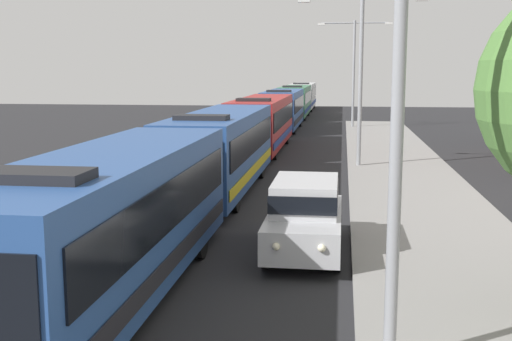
% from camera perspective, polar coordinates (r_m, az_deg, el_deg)
% --- Properties ---
extents(bus_lead, '(2.58, 11.04, 3.21)m').
position_cam_1_polar(bus_lead, '(13.37, -12.67, -4.22)').
color(bus_lead, '#284C8C').
rests_on(bus_lead, ground_plane).
extents(bus_second_in_line, '(2.58, 11.64, 3.21)m').
position_cam_1_polar(bus_second_in_line, '(24.71, -3.08, 2.01)').
color(bus_second_in_line, '#284C8C').
rests_on(bus_second_in_line, ground_plane).
extents(bus_middle, '(2.58, 12.35, 3.21)m').
position_cam_1_polar(bus_middle, '(37.14, 0.57, 4.38)').
color(bus_middle, maroon).
rests_on(bus_middle, ground_plane).
extents(bus_fourth_in_line, '(2.58, 11.02, 3.21)m').
position_cam_1_polar(bus_fourth_in_line, '(49.96, 2.42, 5.56)').
color(bus_fourth_in_line, '#284C8C').
rests_on(bus_fourth_in_line, ground_plane).
extents(bus_rear, '(2.58, 11.64, 3.21)m').
position_cam_1_polar(bus_rear, '(62.45, 3.50, 6.25)').
color(bus_rear, '#33724C').
rests_on(bus_rear, ground_plane).
extents(bus_tail_end, '(2.58, 11.34, 3.21)m').
position_cam_1_polar(bus_tail_end, '(74.81, 4.20, 6.70)').
color(bus_tail_end, silver).
rests_on(bus_tail_end, ground_plane).
extents(white_suv, '(1.86, 4.67, 1.90)m').
position_cam_1_polar(white_suv, '(16.51, 4.40, -3.84)').
color(white_suv, '#B7B7BC').
rests_on(white_suv, ground_plane).
extents(streetlamp_near, '(6.15, 0.28, 8.77)m').
position_cam_1_polar(streetlamp_near, '(9.65, 12.79, 13.53)').
color(streetlamp_near, gray).
rests_on(streetlamp_near, sidewalk).
extents(streetlamp_mid, '(5.93, 0.28, 7.99)m').
position_cam_1_polar(streetlamp_mid, '(30.71, 9.33, 9.59)').
color(streetlamp_mid, gray).
rests_on(streetlamp_mid, sidewalk).
extents(streetlamp_far, '(5.79, 0.28, 8.33)m').
position_cam_1_polar(streetlamp_far, '(51.81, 8.71, 9.52)').
color(streetlamp_far, gray).
rests_on(streetlamp_far, sidewalk).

